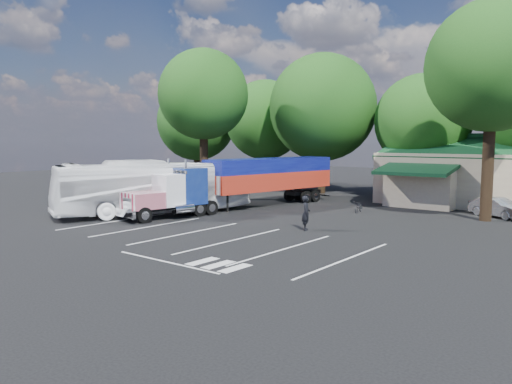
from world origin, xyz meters
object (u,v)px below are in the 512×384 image
Objects in this scene: woman at (306,213)px; silver_sedan at (498,208)px; bicycle at (359,207)px; tour_bus at (154,187)px; semi_truck at (247,179)px.

silver_sedan is (7.29, 11.71, -0.33)m from woman.
woman is 0.50× the size of silver_sedan.
tour_bus is at bearing -149.89° from bicycle.
semi_truck is 17.10m from silver_sedan.
tour_bus is (-10.64, -9.27, 1.44)m from bicycle.
semi_truck is 9.46× the size of woman.
tour_bus reaches higher than woman.
semi_truck is 6.97m from tour_bus.
bicycle is at bearing 64.19° from tour_bus.
woman is 1.27× the size of bicycle.
silver_sedan reaches higher than bicycle.
silver_sedan is at bearing 13.26° from bicycle.
tour_bus reaches higher than silver_sedan.
silver_sedan is (8.14, 3.66, 0.24)m from bicycle.
silver_sedan is at bearing 57.67° from tour_bus.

